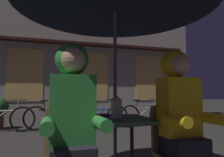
# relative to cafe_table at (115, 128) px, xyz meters

# --- Properties ---
(cafe_table) EXTENTS (0.72, 0.72, 0.74)m
(cafe_table) POSITION_rel_cafe_table_xyz_m (0.00, 0.00, 0.00)
(cafe_table) COLOR #42664C
(cafe_table) RESTS_ON ground_plane
(lantern) EXTENTS (0.11, 0.11, 0.23)m
(lantern) POSITION_rel_cafe_table_xyz_m (0.01, -0.00, 0.22)
(lantern) COLOR white
(lantern) RESTS_ON cafe_table
(chair_right) EXTENTS (0.40, 0.40, 0.87)m
(chair_right) POSITION_rel_cafe_table_xyz_m (0.48, -0.37, -0.15)
(chair_right) COLOR olive
(chair_right) RESTS_ON ground_plane
(person_left_hooded) EXTENTS (0.45, 0.56, 1.40)m
(person_left_hooded) POSITION_rel_cafe_table_xyz_m (-0.48, -0.43, 0.21)
(person_left_hooded) COLOR black
(person_left_hooded) RESTS_ON ground_plane
(person_right_hooded) EXTENTS (0.45, 0.56, 1.40)m
(person_right_hooded) POSITION_rel_cafe_table_xyz_m (0.48, -0.43, 0.21)
(person_right_hooded) COLOR black
(person_right_hooded) RESTS_ON ground_plane
(shopfront_building) EXTENTS (10.00, 0.93, 6.20)m
(shopfront_building) POSITION_rel_cafe_table_xyz_m (-0.29, 5.40, 2.45)
(shopfront_building) COLOR #9E9389
(shopfront_building) RESTS_ON ground_plane
(bicycle_second) EXTENTS (1.67, 0.31, 0.84)m
(bicycle_second) POSITION_rel_cafe_table_xyz_m (-1.81, 3.98, -0.29)
(bicycle_second) COLOR black
(bicycle_second) RESTS_ON ground_plane
(bicycle_third) EXTENTS (1.68, 0.11, 0.84)m
(bicycle_third) POSITION_rel_cafe_table_xyz_m (-0.49, 3.99, -0.29)
(bicycle_third) COLOR black
(bicycle_third) RESTS_ON ground_plane
(bicycle_fourth) EXTENTS (1.68, 0.08, 0.84)m
(bicycle_fourth) POSITION_rel_cafe_table_xyz_m (0.77, 3.81, -0.29)
(bicycle_fourth) COLOR black
(bicycle_fourth) RESTS_ON ground_plane
(bicycle_fifth) EXTENTS (1.67, 0.28, 0.84)m
(bicycle_fifth) POSITION_rel_cafe_table_xyz_m (2.16, 3.80, -0.29)
(bicycle_fifth) COLOR black
(bicycle_fifth) RESTS_ON ground_plane
(book) EXTENTS (0.24, 0.21, 0.02)m
(book) POSITION_rel_cafe_table_xyz_m (-0.11, 0.18, 0.11)
(book) COLOR #661E7A
(book) RESTS_ON cafe_table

